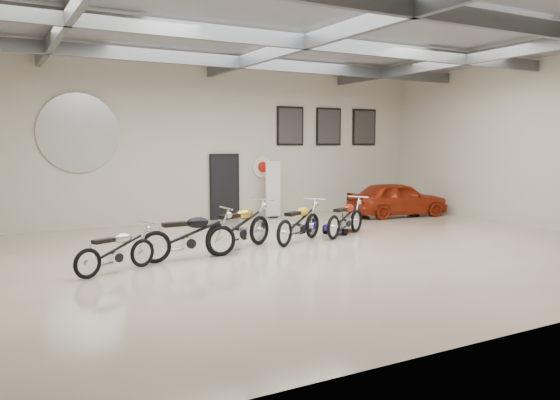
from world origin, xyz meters
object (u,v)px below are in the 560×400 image
banner_stand (273,190)px  motorcycle_black (189,234)px  vintage_car (397,199)px  motorcycle_gold (239,225)px  go_kart (342,222)px  motorcycle_yellow (299,221)px  motorcycle_silver (116,249)px  motorcycle_red (345,217)px

banner_stand → motorcycle_black: (-4.71, -5.03, -0.39)m
vintage_car → motorcycle_gold: bearing=118.4°
motorcycle_black → go_kart: motorcycle_black is taller
motorcycle_gold → go_kart: 3.81m
motorcycle_black → motorcycle_yellow: (3.14, 0.65, -0.02)m
go_kart → motorcycle_black: bearing=162.0°
motorcycle_silver → motorcycle_gold: bearing=-6.2°
motorcycle_black → go_kart: (5.06, 1.50, -0.29)m
motorcycle_gold → vintage_car: vintage_car is taller
go_kart → motorcycle_yellow: bearing=169.3°
banner_stand → motorcycle_black: 6.90m
motorcycle_black → motorcycle_red: 4.83m
motorcycle_red → motorcycle_black: bearing=162.4°
motorcycle_black → motorcycle_red: bearing=9.6°
motorcycle_silver → go_kart: bearing=-7.2°
motorcycle_gold → motorcycle_yellow: motorcycle_gold is taller
motorcycle_gold → go_kart: motorcycle_gold is taller
motorcycle_gold → go_kart: size_ratio=1.52×
banner_stand → motorcycle_silver: banner_stand is taller
motorcycle_red → go_kart: 0.72m
motorcycle_red → vintage_car: size_ratio=0.56×
motorcycle_gold → motorcycle_yellow: 1.75m
motorcycle_black → vintage_car: 9.24m
motorcycle_red → motorcycle_silver: bearing=163.7°
motorcycle_silver → go_kart: motorcycle_silver is taller
motorcycle_black → go_kart: 5.28m
go_kart → motorcycle_silver: bearing=161.8°
banner_stand → motorcycle_silver: size_ratio=1.06×
motorcycle_yellow → motorcycle_red: bearing=-21.4°
vintage_car → motorcycle_red: bearing=128.8°
motorcycle_gold → vintage_car: size_ratio=0.64×
motorcycle_silver → motorcycle_red: motorcycle_red is taller
motorcycle_yellow → banner_stand: bearing=40.1°
motorcycle_yellow → go_kart: 2.12m
motorcycle_silver → vintage_car: vintage_car is taller
motorcycle_red → go_kart: size_ratio=1.35×
banner_stand → motorcycle_black: size_ratio=0.89×
motorcycle_silver → motorcycle_black: bearing=-7.9°
vintage_car → motorcycle_black: bearing=118.0°
motorcycle_yellow → motorcycle_red: 1.63m
motorcycle_gold → vintage_car: 7.76m
motorcycle_silver → motorcycle_black: 1.71m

